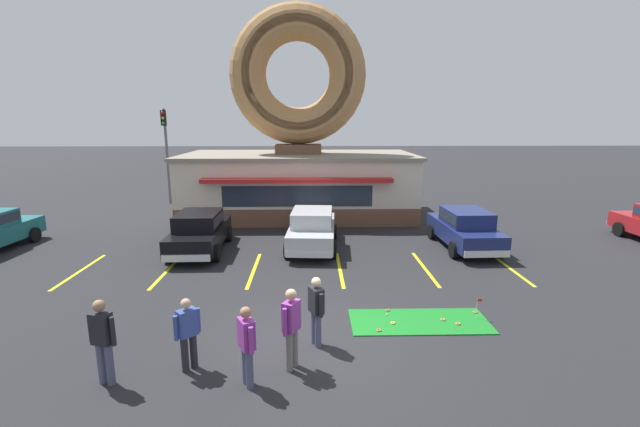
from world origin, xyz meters
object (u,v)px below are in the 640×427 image
putting_flag_pin (478,303)px  pedestrian_hooded_kid (247,343)px  pedestrian_beanie_man (292,325)px  trash_bin (183,216)px  car_silver (312,227)px  pedestrian_blue_sweater_man (188,331)px  pedestrian_leather_jacket_man (103,338)px  car_black (200,230)px  golf_ball (387,314)px  pedestrian_clipboard_woman (316,308)px  traffic_light_pole (166,144)px  car_navy (465,227)px

putting_flag_pin → pedestrian_hooded_kid: pedestrian_hooded_kid is taller
pedestrian_beanie_man → trash_bin: (-5.88, 12.51, -0.49)m
car_silver → pedestrian_blue_sweater_man: 9.05m
pedestrian_blue_sweater_man → pedestrian_leather_jacket_man: bearing=-163.2°
putting_flag_pin → pedestrian_leather_jacket_man: pedestrian_leather_jacket_man is taller
car_black → pedestrian_leather_jacket_man: bearing=-87.7°
car_black → pedestrian_beanie_man: pedestrian_beanie_man is taller
golf_ball → car_black: (-6.39, 5.95, 0.82)m
golf_ball → car_silver: car_silver is taller
pedestrian_clipboard_woman → car_black: bearing=121.4°
golf_ball → car_silver: 6.63m
pedestrian_beanie_man → traffic_light_pole: 20.48m
golf_ball → pedestrian_leather_jacket_man: bearing=-154.9°
pedestrian_hooded_kid → car_silver: bearing=82.0°
golf_ball → trash_bin: (-8.30, 10.12, 0.45)m
car_silver → pedestrian_leather_jacket_man: size_ratio=2.64×
putting_flag_pin → traffic_light_pole: bearing=128.9°
car_black → pedestrian_hooded_kid: bearing=-70.6°
trash_bin → putting_flag_pin: bearing=-44.2°
pedestrian_blue_sweater_man → pedestrian_hooded_kid: pedestrian_hooded_kid is taller
pedestrian_beanie_man → traffic_light_pole: (-8.41, 18.48, 2.72)m
golf_ball → pedestrian_clipboard_woman: (-1.90, -1.44, 0.86)m
putting_flag_pin → trash_bin: size_ratio=0.56×
pedestrian_hooded_kid → trash_bin: pedestrian_hooded_kid is taller
pedestrian_beanie_man → trash_bin: pedestrian_beanie_man is taller
pedestrian_hooded_kid → traffic_light_pole: bearing=111.7°
car_black → pedestrian_blue_sweater_man: 8.53m
pedestrian_leather_jacket_man → traffic_light_pole: (-4.78, 18.93, 2.72)m
pedestrian_beanie_man → golf_ball: bearing=44.6°
golf_ball → car_navy: car_navy is taller
pedestrian_leather_jacket_man → car_silver: bearing=65.8°
car_black → pedestrian_blue_sweater_man: (1.85, -8.33, -0.00)m
car_navy → pedestrian_leather_jacket_man: size_ratio=2.61×
car_navy → car_black: 10.63m
putting_flag_pin → pedestrian_clipboard_woman: size_ratio=0.33×
car_navy → pedestrian_hooded_kid: size_ratio=2.80×
car_silver → pedestrian_beanie_man: (-0.47, -8.67, 0.12)m
pedestrian_hooded_kid → pedestrian_beanie_man: size_ratio=0.93×
golf_ball → pedestrian_leather_jacket_man: (-6.04, -2.83, 0.94)m
car_black → traffic_light_pole: bearing=113.6°
pedestrian_leather_jacket_man → putting_flag_pin: bearing=17.3°
pedestrian_clipboard_woman → putting_flag_pin: bearing=16.1°
golf_ball → pedestrian_hooded_kid: size_ratio=0.03×
car_navy → trash_bin: car_navy is taller
car_navy → pedestrian_leather_jacket_man: bearing=-138.7°
pedestrian_clipboard_woman → trash_bin: 13.22m
putting_flag_pin → pedestrian_beanie_man: (-4.76, -2.17, 0.55)m
car_black → car_navy: bearing=1.3°
pedestrian_hooded_kid → pedestrian_beanie_man: bearing=34.1°
golf_ball → trash_bin: bearing=129.3°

